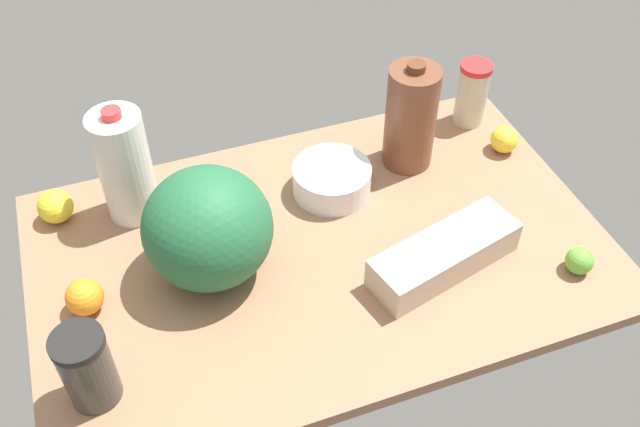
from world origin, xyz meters
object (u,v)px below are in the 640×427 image
object	(u,v)px
watermelon	(208,228)
lime_far_back	(580,261)
chocolate_milk_jug	(411,117)
mixing_bowl	(332,179)
orange_by_jug	(84,296)
milk_jug	(125,166)
lemon_near_front	(55,206)
tumbler_cup	(472,93)
lemon_loose	(504,139)
egg_carton	(444,255)
shaker_bottle	(87,368)

from	to	relation	value
watermelon	lime_far_back	xyz separation A→B (cm)	(-70.01, 25.69, -9.23)
lime_far_back	chocolate_milk_jug	bearing A→B (deg)	-67.12
mixing_bowl	orange_by_jug	size ratio (longest dim) A/B	2.42
watermelon	orange_by_jug	bearing A→B (deg)	3.16
watermelon	milk_jug	xyz separation A→B (cm)	(12.31, -22.71, 0.91)
chocolate_milk_jug	lime_far_back	xyz separation A→B (cm)	(-18.37, 43.53, -9.83)
chocolate_milk_jug	milk_jug	world-z (taller)	milk_jug
mixing_bowl	lemon_near_front	world-z (taller)	lemon_near_front
watermelon	lemon_near_front	bearing A→B (deg)	-42.08
tumbler_cup	lemon_near_front	world-z (taller)	tumbler_cup
mixing_bowl	lime_far_back	bearing A→B (deg)	134.57
lemon_loose	lime_far_back	distance (cm)	39.22
watermelon	lemon_loose	bearing A→B (deg)	-170.06
lemon_loose	orange_by_jug	world-z (taller)	orange_by_jug
tumbler_cup	lemon_loose	xyz separation A→B (cm)	(-2.35, 13.39, -5.04)
tumbler_cup	egg_carton	size ratio (longest dim) A/B	0.51
watermelon	shaker_bottle	distance (cm)	34.24
mixing_bowl	lemon_loose	distance (cm)	44.15
milk_jug	lime_far_back	size ratio (longest dim) A/B	4.78
watermelon	milk_jug	bearing A→B (deg)	-61.54
lime_far_back	tumbler_cup	bearing A→B (deg)	-93.10
chocolate_milk_jug	milk_jug	xyz separation A→B (cm)	(63.95, -4.87, 0.30)
lime_far_back	lemon_near_front	size ratio (longest dim) A/B	0.76
egg_carton	lime_far_back	world-z (taller)	egg_carton
egg_carton	orange_by_jug	xyz separation A→B (cm)	(70.02, -14.14, -0.02)
chocolate_milk_jug	egg_carton	xyz separation A→B (cm)	(7.24, 33.39, -9.03)
tumbler_cup	watermelon	bearing A→B (deg)	20.04
milk_jug	lemon_near_front	distance (cm)	18.93
chocolate_milk_jug	lemon_loose	size ratio (longest dim) A/B	4.08
milk_jug	chocolate_milk_jug	bearing A→B (deg)	175.64
shaker_bottle	lemon_near_front	distance (cm)	47.40
tumbler_cup	mixing_bowl	world-z (taller)	tumbler_cup
lemon_near_front	chocolate_milk_jug	bearing A→B (deg)	174.34
tumbler_cup	milk_jug	xyz separation A→B (cm)	(85.15, 3.87, 4.68)
lemon_near_front	egg_carton	bearing A→B (deg)	150.47
mixing_bowl	milk_jug	xyz separation A→B (cm)	(43.35, -8.84, 9.63)
watermelon	shaker_bottle	xyz separation A→B (cm)	(26.49, 21.36, -3.82)
milk_jug	lime_far_back	xyz separation A→B (cm)	(-82.32, 48.40, -10.14)
egg_carton	mixing_bowl	bearing A→B (deg)	-80.04
mixing_bowl	lemon_near_front	size ratio (longest dim) A/B	2.33
milk_jug	shaker_bottle	world-z (taller)	milk_jug
watermelon	mixing_bowl	distance (cm)	35.10
watermelon	milk_jug	world-z (taller)	milk_jug
chocolate_milk_jug	tumbler_cup	xyz separation A→B (cm)	(-21.20, -8.74, -4.37)
tumbler_cup	watermelon	xyz separation A→B (cm)	(72.84, 26.57, 3.77)
tumbler_cup	watermelon	distance (cm)	77.63
lemon_loose	orange_by_jug	size ratio (longest dim) A/B	0.90
orange_by_jug	lime_far_back	distance (cm)	98.66
orange_by_jug	lime_far_back	world-z (taller)	orange_by_jug
tumbler_cup	shaker_bottle	size ratio (longest dim) A/B	1.01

